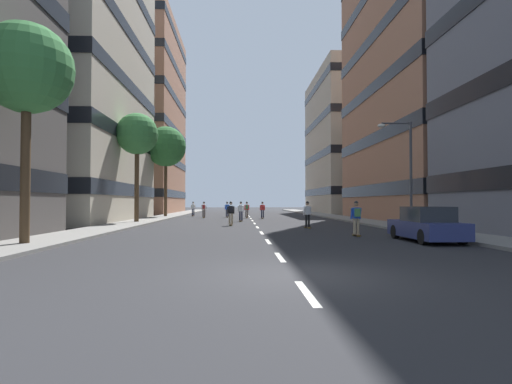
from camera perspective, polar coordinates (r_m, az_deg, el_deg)
The scene contains 22 objects.
ground_plane at distance 41.09m, azimuth -0.66°, elevation -3.81°, with size 188.07×188.07×0.00m, color #28282B.
sidewalk_left at distance 45.73m, azimuth -12.88°, elevation -3.45°, with size 2.89×86.20×0.14m, color gray.
sidewalk_right at distance 46.27m, azimuth 11.10°, elevation -3.43°, with size 2.89×86.20×0.14m, color gray.
lane_markings at distance 42.74m, azimuth -0.73°, elevation -3.72°, with size 0.16×72.20×0.01m.
building_left_mid at distance 42.51m, azimuth -26.62°, elevation 15.64°, with size 14.25×20.07×27.97m.
building_left_far at distance 67.35m, azimuth -17.08°, elevation 9.86°, with size 14.25×21.75×29.45m.
building_right_mid at distance 45.14m, azimuth 24.86°, elevation 20.90°, with size 14.25×21.22×37.36m.
building_right_far at distance 67.42m, azimuth 14.33°, elevation 6.64°, with size 14.25×20.99×22.05m.
parked_car_near at distance 19.30m, azimuth 22.70°, elevation -4.33°, with size 1.82×4.40×1.52m.
street_tree_near at distance 34.84m, azimuth -16.28°, elevation 7.68°, with size 3.36×3.36×8.81m.
street_tree_mid at distance 18.83m, azimuth -29.38°, elevation 14.67°, with size 3.51×3.51×8.56m.
street_tree_far at distance 47.63m, azimuth -12.49°, elevation 6.17°, with size 4.55×4.55×10.16m.
streetlamp_right at distance 26.59m, azimuth 20.09°, elevation 3.89°, with size 2.13×0.30×6.50m.
skater_0 at distance 21.10m, azimuth 13.85°, elevation -3.28°, with size 0.54×0.91×1.78m.
skater_1 at distance 44.71m, azimuth -7.30°, elevation -2.31°, with size 0.54×0.91×1.78m.
skater_2 at distance 42.17m, azimuth 0.91°, elevation -2.41°, with size 0.53×0.90×1.78m.
skater_3 at distance 29.69m, azimuth -3.53°, elevation -2.77°, with size 0.54×0.91×1.78m.
skater_4 at distance 45.60m, azimuth -4.05°, elevation -2.34°, with size 0.55×0.91×1.78m.
skater_5 at distance 27.03m, azimuth 7.20°, elevation -2.96°, with size 0.57×0.92×1.78m.
skater_6 at distance 35.97m, azimuth -2.13°, elevation -2.58°, with size 0.56×0.92×1.78m.
skater_7 at distance 43.71m, azimuth -1.29°, elevation -2.34°, with size 0.53×0.90×1.78m.
skater_8 at distance 50.35m, azimuth -8.78°, elevation -2.24°, with size 0.53×0.90×1.78m.
Camera 1 is at (-1.29, -9.69, 1.72)m, focal length 28.62 mm.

